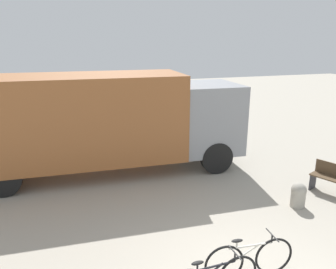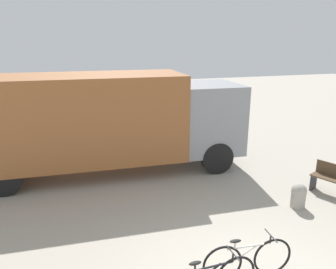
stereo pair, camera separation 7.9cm
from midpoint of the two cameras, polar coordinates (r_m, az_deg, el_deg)
name	(u,v)px [view 2 (the right image)]	position (r m, az deg, el deg)	size (l,w,h in m)	color
delivery_truck	(100,119)	(10.71, -11.61, 2.60)	(9.28, 2.78, 3.25)	#99592D
bicycle_far	(248,259)	(6.62, 14.07, -20.35)	(1.75, 0.44, 0.86)	black
bollard_near_bench	(299,195)	(9.42, 22.01, -9.74)	(0.40, 0.40, 0.67)	#9E998C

